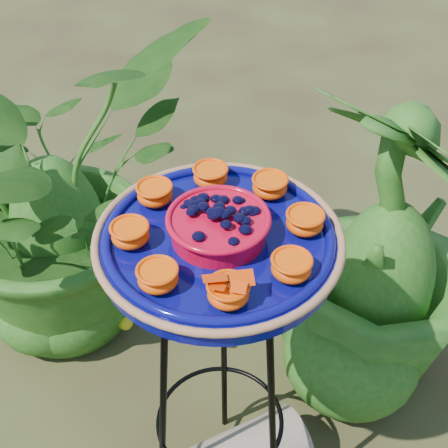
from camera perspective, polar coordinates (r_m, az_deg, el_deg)
The scene contains 4 objects.
tripod_stand at distance 1.34m, azimuth -0.41°, elevation -12.69°, with size 0.31×0.33×0.82m.
feeder_dish at distance 1.07m, azimuth -0.50°, elevation -1.22°, with size 0.44×0.44×0.10m.
shrub_back_left at distance 1.86m, azimuth -15.59°, elevation 3.01°, with size 0.87×0.75×0.96m, color #1C5316.
shrub_back_right at distance 1.70m, azimuth 14.79°, elevation -2.04°, with size 0.51×0.51×0.92m, color #1C5316.
Camera 1 is at (0.12, -0.66, 1.58)m, focal length 50.00 mm.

